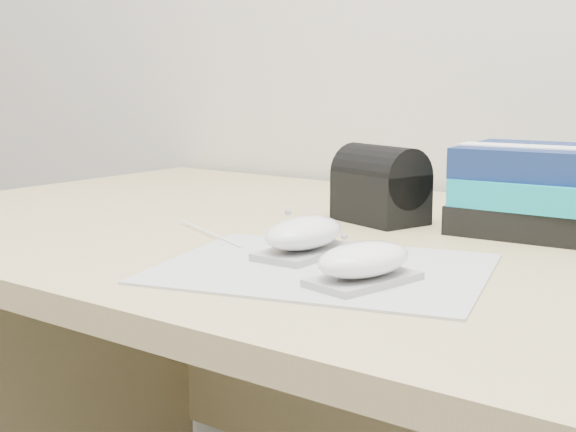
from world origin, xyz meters
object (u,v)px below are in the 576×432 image
Objects in this scene: desk at (450,415)px; pouch at (380,185)px; book_stack at (553,191)px; mouse_front at (364,263)px; mouse_rear at (304,236)px.

desk is 0.31m from pouch.
mouse_front is at bearing -98.46° from book_stack.
desk is at bearing 68.12° from mouse_rear.
mouse_rear is 1.00× the size of mouse_front.
mouse_front is 0.37m from book_stack.
desk is at bearing -133.04° from book_stack.
desk is 13.57× the size of mouse_rear.
book_stack is at bearing 16.54° from pouch.
mouse_rear is 0.13m from mouse_front.
book_stack reaches higher than pouch.
pouch reaches higher than mouse_front.
mouse_rear is at bearing -119.44° from book_stack.
mouse_rear is 0.50× the size of book_stack.
desk is at bearing -12.65° from pouch.
pouch is at bearing -163.46° from book_stack.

